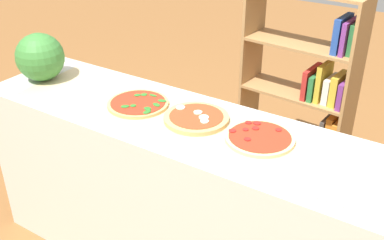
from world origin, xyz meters
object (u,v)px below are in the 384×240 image
Objects in this scene: watermelon at (40,57)px; bookshelf at (310,103)px; pizza_spinach_0 at (138,104)px; pizza_mozzarella_1 at (196,118)px; pizza_pepperoni_2 at (260,138)px.

bookshelf reaches higher than watermelon.
bookshelf reaches higher than pizza_spinach_0.
watermelon is at bearing -176.78° from pizza_mozzarella_1.
pizza_mozzarella_1 is 1.12m from bookshelf.
pizza_pepperoni_2 is at bearing 2.40° from watermelon.
pizza_mozzarella_1 is 1.00× the size of pizza_pepperoni_2.
bookshelf is (1.20, 1.11, -0.43)m from watermelon.
pizza_mozzarella_1 is at bearing 179.93° from pizza_pepperoni_2.
pizza_mozzarella_1 is (0.33, 0.03, 0.00)m from pizza_spinach_0.
pizza_pepperoni_2 is at bearing -0.07° from pizza_mozzarella_1.
pizza_pepperoni_2 is 1.10m from bookshelf.
pizza_pepperoni_2 is at bearing 2.17° from pizza_spinach_0.
bookshelf is at bearing 78.46° from pizza_mozzarella_1.
pizza_spinach_0 reaches higher than pizza_pepperoni_2.
watermelon is (-1.31, -0.06, 0.12)m from pizza_pepperoni_2.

